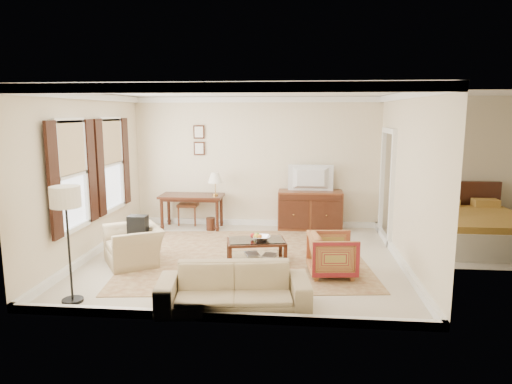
% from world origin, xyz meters
% --- Properties ---
extents(room_shell, '(5.51, 5.01, 2.91)m').
position_xyz_m(room_shell, '(0.00, 0.00, 2.47)').
color(room_shell, beige).
rests_on(room_shell, ground).
extents(annex_bedroom, '(3.00, 2.70, 2.90)m').
position_xyz_m(annex_bedroom, '(4.49, 1.15, 0.34)').
color(annex_bedroom, beige).
rests_on(annex_bedroom, ground).
extents(window_front, '(0.12, 1.56, 1.80)m').
position_xyz_m(window_front, '(-2.70, -0.70, 1.55)').
color(window_front, '#CCB284').
rests_on(window_front, room_shell).
extents(window_rear, '(0.12, 1.56, 1.80)m').
position_xyz_m(window_rear, '(-2.70, 0.90, 1.55)').
color(window_rear, '#CCB284').
rests_on(window_rear, room_shell).
extents(doorway, '(0.10, 1.12, 2.25)m').
position_xyz_m(doorway, '(2.71, 1.50, 1.08)').
color(doorway, white).
rests_on(doorway, room_shell).
extents(rug, '(4.53, 4.01, 0.01)m').
position_xyz_m(rug, '(0.01, 0.10, 0.01)').
color(rug, brown).
rests_on(rug, room_shell).
extents(writing_desk, '(1.38, 0.69, 0.76)m').
position_xyz_m(writing_desk, '(-1.40, 2.05, 0.65)').
color(writing_desk, '#3B1B10').
rests_on(writing_desk, room_shell).
extents(desk_chair, '(0.54, 0.54, 1.05)m').
position_xyz_m(desk_chair, '(-1.56, 2.40, 0.53)').
color(desk_chair, brown).
rests_on(desk_chair, room_shell).
extents(desk_lamp, '(0.32, 0.32, 0.50)m').
position_xyz_m(desk_lamp, '(-0.87, 2.05, 1.01)').
color(desk_lamp, silver).
rests_on(desk_lamp, writing_desk).
extents(framed_prints, '(0.25, 0.04, 0.68)m').
position_xyz_m(framed_prints, '(-1.30, 2.47, 1.94)').
color(framed_prints, '#3B1B10').
rests_on(framed_prints, room_shell).
extents(sideboard, '(1.40, 0.54, 0.86)m').
position_xyz_m(sideboard, '(1.22, 2.20, 0.43)').
color(sideboard, brown).
rests_on(sideboard, room_shell).
extents(tv, '(0.94, 0.54, 0.12)m').
position_xyz_m(tv, '(1.22, 2.18, 1.33)').
color(tv, black).
rests_on(tv, sideboard).
extents(coffee_table, '(1.08, 0.76, 0.42)m').
position_xyz_m(coffee_table, '(0.25, -0.20, 0.31)').
color(coffee_table, '#3B1B10').
rests_on(coffee_table, room_shell).
extents(fruit_bowl, '(0.42, 0.42, 0.10)m').
position_xyz_m(fruit_bowl, '(0.35, -0.24, 0.47)').
color(fruit_bowl, silver).
rests_on(fruit_bowl, coffee_table).
extents(book_a, '(0.27, 0.14, 0.38)m').
position_xyz_m(book_a, '(0.08, -0.25, 0.17)').
color(book_a, brown).
rests_on(book_a, coffee_table).
extents(book_b, '(0.28, 0.08, 0.38)m').
position_xyz_m(book_b, '(0.38, -0.24, 0.16)').
color(book_b, brown).
rests_on(book_b, coffee_table).
extents(striped_armchair, '(0.75, 0.79, 0.74)m').
position_xyz_m(striped_armchair, '(1.51, -0.69, 0.37)').
color(striped_armchair, maroon).
rests_on(striped_armchair, room_shell).
extents(club_armchair, '(1.07, 1.17, 0.86)m').
position_xyz_m(club_armchair, '(-1.82, -0.43, 0.43)').
color(club_armchair, tan).
rests_on(club_armchair, room_shell).
extents(backpack, '(0.38, 0.38, 0.40)m').
position_xyz_m(backpack, '(-1.77, -0.34, 0.67)').
color(backpack, black).
rests_on(backpack, club_armchair).
extents(sofa, '(2.03, 0.82, 0.77)m').
position_xyz_m(sofa, '(0.13, -2.08, 0.39)').
color(sofa, tan).
rests_on(sofa, room_shell).
extents(floor_lamp, '(0.39, 0.39, 1.60)m').
position_xyz_m(floor_lamp, '(-2.09, -2.07, 1.34)').
color(floor_lamp, black).
rests_on(floor_lamp, room_shell).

